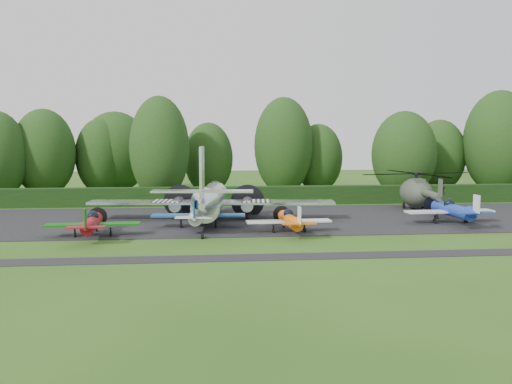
{
  "coord_description": "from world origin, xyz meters",
  "views": [
    {
      "loc": [
        -5.37,
        -40.98,
        7.73
      ],
      "look_at": [
        -0.28,
        10.16,
        2.5
      ],
      "focal_mm": 40.0,
      "sensor_mm": 36.0,
      "label": 1
    }
  ],
  "objects": [
    {
      "name": "light_plane_blue",
      "position": [
        16.26,
        5.63,
        1.24
      ],
      "size": [
        7.77,
        8.17,
        2.99
      ],
      "rotation": [
        0.0,
        0.0,
        -0.05
      ],
      "color": "#1A379E",
      "rests_on": "ground"
    },
    {
      "name": "ground",
      "position": [
        0.0,
        0.0,
        0.0
      ],
      "size": [
        160.0,
        160.0,
        0.0
      ],
      "primitive_type": "plane",
      "color": "#264B15",
      "rests_on": "ground"
    },
    {
      "name": "apron",
      "position": [
        0.0,
        10.0,
        0.0
      ],
      "size": [
        70.0,
        18.0,
        0.01
      ],
      "primitive_type": "cube",
      "color": "black",
      "rests_on": "ground"
    },
    {
      "name": "light_plane_orange",
      "position": [
        1.61,
        2.45,
        1.07
      ],
      "size": [
        6.7,
        7.04,
        2.57
      ],
      "rotation": [
        0.0,
        0.0,
        -0.05
      ],
      "color": "orange",
      "rests_on": "ground"
    },
    {
      "name": "transport_plane",
      "position": [
        -4.39,
        8.91,
        1.97
      ],
      "size": [
        22.07,
        16.92,
        7.07
      ],
      "rotation": [
        0.0,
        0.0,
        0.1
      ],
      "color": "white",
      "rests_on": "ground"
    },
    {
      "name": "tree_0",
      "position": [
        10.45,
        33.91,
        4.54
      ],
      "size": [
        6.41,
        6.41,
        9.1
      ],
      "color": "black",
      "rests_on": "ground"
    },
    {
      "name": "light_plane_red",
      "position": [
        -13.39,
        2.06,
        1.12
      ],
      "size": [
        7.01,
        7.37,
        2.69
      ],
      "rotation": [
        0.0,
        0.0,
        -0.05
      ],
      "color": "maroon",
      "rests_on": "ground"
    },
    {
      "name": "tree_3",
      "position": [
        -18.18,
        34.71,
        4.86
      ],
      "size": [
        6.36,
        6.36,
        9.74
      ],
      "color": "black",
      "rests_on": "ground"
    },
    {
      "name": "tree_6",
      "position": [
        -24.48,
        31.85,
        5.42
      ],
      "size": [
        7.63,
        7.63,
        10.86
      ],
      "color": "black",
      "rests_on": "ground"
    },
    {
      "name": "tree_5",
      "position": [
        26.67,
        32.72,
        4.83
      ],
      "size": [
        7.02,
        7.02,
        9.68
      ],
      "color": "black",
      "rests_on": "ground"
    },
    {
      "name": "light_plane_white",
      "position": [
        -5.52,
        5.41,
        1.23
      ],
      "size": [
        7.69,
        8.09,
        2.96
      ],
      "rotation": [
        0.0,
        0.0,
        0.07
      ],
      "color": "silver",
      "rests_on": "ground"
    },
    {
      "name": "helicopter",
      "position": [
        16.65,
        14.92,
        2.06
      ],
      "size": [
        11.9,
        13.93,
        3.83
      ],
      "rotation": [
        0.0,
        0.0,
        0.1
      ],
      "color": "#333F30",
      "rests_on": "ground"
    },
    {
      "name": "tree_4",
      "position": [
        33.18,
        29.32,
        6.67
      ],
      "size": [
        8.95,
        8.95,
        13.36
      ],
      "color": "black",
      "rests_on": "ground"
    },
    {
      "name": "sign_board",
      "position": [
        28.17,
        20.36,
        1.12
      ],
      "size": [
        2.93,
        0.11,
        1.65
      ],
      "rotation": [
        0.0,
        0.0,
        -0.03
      ],
      "color": "#3F3326",
      "rests_on": "ground"
    },
    {
      "name": "tree_11",
      "position": [
        5.42,
        31.68,
        6.22
      ],
      "size": [
        7.54,
        7.54,
        12.46
      ],
      "color": "black",
      "rests_on": "ground"
    },
    {
      "name": "tree_2",
      "position": [
        19.74,
        27.09,
        5.27
      ],
      "size": [
        7.91,
        7.91,
        10.57
      ],
      "color": "black",
      "rests_on": "ground"
    },
    {
      "name": "tree_10",
      "position": [
        -4.19,
        32.58,
        4.6
      ],
      "size": [
        6.3,
        6.3,
        9.22
      ],
      "color": "black",
      "rests_on": "ground"
    },
    {
      "name": "tree_12",
      "position": [
        -16.55,
        36.85,
        5.37
      ],
      "size": [
        9.3,
        9.3,
        10.75
      ],
      "color": "black",
      "rests_on": "ground"
    },
    {
      "name": "hedgerow",
      "position": [
        0.0,
        21.0,
        0.0
      ],
      "size": [
        90.0,
        1.6,
        2.0
      ],
      "primitive_type": "cube",
      "color": "black",
      "rests_on": "ground"
    },
    {
      "name": "tree_1",
      "position": [
        -9.98,
        26.18,
        6.07
      ],
      "size": [
        6.95,
        6.95,
        12.17
      ],
      "color": "black",
      "rests_on": "ground"
    },
    {
      "name": "taxiway_verge",
      "position": [
        0.0,
        -6.0,
        0.0
      ],
      "size": [
        70.0,
        2.0,
        0.0
      ],
      "primitive_type": "cube",
      "color": "black",
      "rests_on": "ground"
    }
  ]
}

